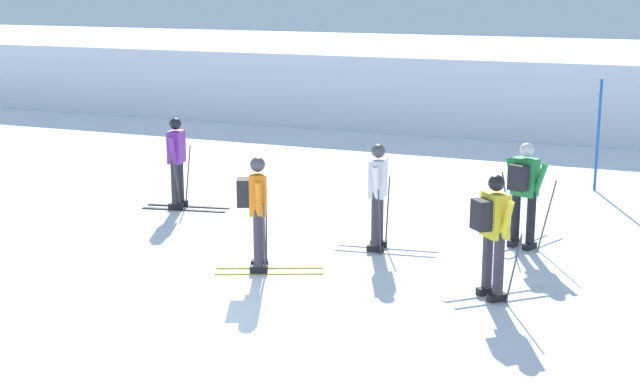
{
  "coord_description": "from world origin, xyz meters",
  "views": [
    {
      "loc": [
        6.28,
        -9.11,
        4.2
      ],
      "look_at": [
        0.85,
        4.03,
        0.9
      ],
      "focal_mm": 51.73,
      "sensor_mm": 36.0,
      "label": 1
    }
  ],
  "objects_px": {
    "skier_orange": "(257,208)",
    "skier_green": "(524,190)",
    "skier_purple": "(177,160)",
    "trail_marker_pole": "(598,135)",
    "skier_white": "(378,194)",
    "skier_yellow": "(493,231)"
  },
  "relations": [
    {
      "from": "skier_green",
      "to": "skier_yellow",
      "type": "height_order",
      "value": "same"
    },
    {
      "from": "skier_orange",
      "to": "skier_green",
      "type": "relative_size",
      "value": 1.0
    },
    {
      "from": "trail_marker_pole",
      "to": "skier_purple",
      "type": "bearing_deg",
      "value": -147.18
    },
    {
      "from": "skier_white",
      "to": "skier_green",
      "type": "height_order",
      "value": "same"
    },
    {
      "from": "skier_purple",
      "to": "skier_yellow",
      "type": "xyz_separation_m",
      "value": [
        6.49,
        -2.76,
        0.04
      ]
    },
    {
      "from": "skier_orange",
      "to": "skier_green",
      "type": "height_order",
      "value": "same"
    },
    {
      "from": "skier_white",
      "to": "skier_green",
      "type": "xyz_separation_m",
      "value": [
        2.09,
        0.95,
        0.04
      ]
    },
    {
      "from": "skier_white",
      "to": "trail_marker_pole",
      "type": "distance_m",
      "value": 6.32
    },
    {
      "from": "skier_yellow",
      "to": "trail_marker_pole",
      "type": "xyz_separation_m",
      "value": [
        0.55,
        7.3,
        0.18
      ]
    },
    {
      "from": "skier_purple",
      "to": "trail_marker_pole",
      "type": "xyz_separation_m",
      "value": [
        7.04,
        4.54,
        0.22
      ]
    },
    {
      "from": "skier_white",
      "to": "skier_purple",
      "type": "bearing_deg",
      "value": 164.9
    },
    {
      "from": "skier_orange",
      "to": "skier_green",
      "type": "bearing_deg",
      "value": 37.89
    },
    {
      "from": "skier_purple",
      "to": "skier_orange",
      "type": "distance_m",
      "value": 4.17
    },
    {
      "from": "skier_purple",
      "to": "skier_orange",
      "type": "bearing_deg",
      "value": -43.02
    },
    {
      "from": "skier_purple",
      "to": "skier_green",
      "type": "bearing_deg",
      "value": -1.95
    },
    {
      "from": "skier_purple",
      "to": "skier_orange",
      "type": "xyz_separation_m",
      "value": [
        3.05,
        -2.85,
        0.04
      ]
    },
    {
      "from": "skier_green",
      "to": "skier_white",
      "type": "bearing_deg",
      "value": -155.48
    },
    {
      "from": "skier_green",
      "to": "skier_purple",
      "type": "bearing_deg",
      "value": 178.05
    },
    {
      "from": "skier_purple",
      "to": "skier_green",
      "type": "distance_m",
      "value": 6.43
    },
    {
      "from": "skier_orange",
      "to": "skier_yellow",
      "type": "xyz_separation_m",
      "value": [
        3.43,
        0.08,
        -0.0
      ]
    },
    {
      "from": "skier_purple",
      "to": "skier_green",
      "type": "height_order",
      "value": "same"
    },
    {
      "from": "skier_green",
      "to": "skier_orange",
      "type": "bearing_deg",
      "value": -142.11
    }
  ]
}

